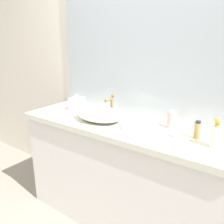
{
  "coord_description": "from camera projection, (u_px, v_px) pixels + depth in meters",
  "views": [
    {
      "loc": [
        0.79,
        -1.03,
        1.51
      ],
      "look_at": [
        -0.22,
        0.39,
        0.98
      ],
      "focal_mm": 37.8,
      "sensor_mm": 36.0,
      "label": 1
    }
  ],
  "objects": [
    {
      "name": "bathroom_wall_rear",
      "position": [
        160.0,
        68.0,
        1.88
      ],
      "size": [
        6.0,
        0.06,
        2.6
      ],
      "primitive_type": "cube",
      "color": "silver",
      "rests_on": "ground"
    },
    {
      "name": "vanity_counter",
      "position": [
        124.0,
        175.0,
        1.94
      ],
      "size": [
        1.74,
        0.56,
        0.9
      ],
      "color": "white",
      "rests_on": "ground"
    },
    {
      "name": "wall_mirror_panel",
      "position": [
        145.0,
        35.0,
        1.84
      ],
      "size": [
        1.68,
        0.01,
        1.3
      ],
      "primitive_type": "cube",
      "color": "#B2BCC6",
      "rests_on": "vanity_counter"
    },
    {
      "name": "sink_basin",
      "position": [
        99.0,
        114.0,
        1.87
      ],
      "size": [
        0.42,
        0.29,
        0.11
      ],
      "primitive_type": "ellipsoid",
      "color": "silver",
      "rests_on": "vanity_counter"
    },
    {
      "name": "faucet",
      "position": [
        111.0,
        103.0,
        1.98
      ],
      "size": [
        0.03,
        0.12,
        0.18
      ],
      "color": "brown",
      "rests_on": "vanity_counter"
    },
    {
      "name": "soap_dispenser",
      "position": [
        216.0,
        135.0,
        1.39
      ],
      "size": [
        0.07,
        0.07,
        0.19
      ],
      "color": "white",
      "rests_on": "vanity_counter"
    },
    {
      "name": "lotion_bottle",
      "position": [
        197.0,
        130.0,
        1.52
      ],
      "size": [
        0.04,
        0.04,
        0.12
      ],
      "color": "#AE874D",
      "rests_on": "vanity_counter"
    },
    {
      "name": "perfume_bottle",
      "position": [
        171.0,
        120.0,
        1.7
      ],
      "size": [
        0.06,
        0.06,
        0.13
      ],
      "color": "#D49D9D",
      "rests_on": "vanity_counter"
    },
    {
      "name": "tissue_box",
      "position": [
        77.0,
        103.0,
        2.15
      ],
      "size": [
        0.13,
        0.13,
        0.16
      ],
      "color": "silver",
      "rests_on": "vanity_counter"
    },
    {
      "name": "candle_jar",
      "position": [
        176.0,
        134.0,
        1.55
      ],
      "size": [
        0.05,
        0.05,
        0.04
      ],
      "primitive_type": "cylinder",
      "color": "silver",
      "rests_on": "vanity_counter"
    },
    {
      "name": "folded_hand_towel",
      "position": [
        140.0,
        125.0,
        1.7
      ],
      "size": [
        0.26,
        0.22,
        0.05
      ],
      "primitive_type": "cube",
      "rotation": [
        0.0,
        0.0,
        0.23
      ],
      "color": "white",
      "rests_on": "vanity_counter"
    }
  ]
}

